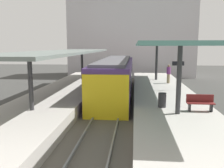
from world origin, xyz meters
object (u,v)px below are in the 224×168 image
object	(u,v)px
litter_bin	(162,100)
platform_bench	(200,102)
commuter_train	(116,77)
platform_sign	(178,69)
passenger_near_bench	(169,74)

from	to	relation	value
litter_bin	platform_bench	bearing A→B (deg)	-18.22
commuter_train	litter_bin	xyz separation A→B (m)	(3.16, -7.23, -0.33)
platform_bench	platform_sign	bearing A→B (deg)	91.07
platform_sign	passenger_near_bench	distance (m)	3.53
platform_bench	passenger_near_bench	size ratio (longest dim) A/B	0.83
platform_sign	commuter_train	bearing A→B (deg)	162.27
platform_bench	passenger_near_bench	bearing A→B (deg)	91.98
commuter_train	platform_sign	world-z (taller)	commuter_train
passenger_near_bench	platform_sign	bearing A→B (deg)	-86.37
commuter_train	passenger_near_bench	bearing A→B (deg)	21.63
platform_bench	litter_bin	xyz separation A→B (m)	(-1.89, 0.62, -0.06)
platform_bench	platform_sign	distance (m)	6.38
platform_sign	litter_bin	xyz separation A→B (m)	(-1.77, -5.65, -1.22)
commuter_train	passenger_near_bench	distance (m)	5.07
platform_sign	passenger_near_bench	xyz separation A→B (m)	(-0.22, 3.45, -0.74)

